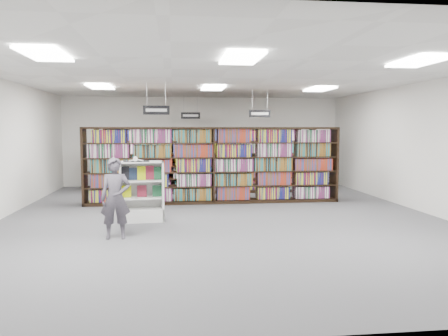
{
  "coord_description": "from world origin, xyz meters",
  "views": [
    {
      "loc": [
        -1.08,
        -9.98,
        2.02
      ],
      "look_at": [
        0.13,
        0.5,
        1.1
      ],
      "focal_mm": 35.0,
      "sensor_mm": 36.0,
      "label": 1
    }
  ],
  "objects": [
    {
      "name": "bookshelf_row_near",
      "position": [
        0.0,
        2.0,
        1.05
      ],
      "size": [
        7.0,
        0.6,
        2.1
      ],
      "color": "black",
      "rests_on": "floor"
    },
    {
      "name": "open_book",
      "position": [
        -1.91,
        -0.32,
        1.37
      ],
      "size": [
        0.58,
        0.37,
        0.13
      ],
      "rotation": [
        0.0,
        0.0,
        0.08
      ],
      "color": "black",
      "rests_on": "endcap_display"
    },
    {
      "name": "aisle_sign_center",
      "position": [
        -0.5,
        5.0,
        2.53
      ],
      "size": [
        0.65,
        0.02,
        0.8
      ],
      "color": "#B2B2B7",
      "rests_on": "ceiling"
    },
    {
      "name": "troffer_back_left",
      "position": [
        -3.0,
        2.0,
        3.16
      ],
      "size": [
        0.6,
        1.2,
        0.04
      ],
      "primitive_type": "cube",
      "color": "white",
      "rests_on": "ceiling"
    },
    {
      "name": "ceiling",
      "position": [
        0.0,
        0.0,
        3.2
      ],
      "size": [
        10.0,
        12.0,
        0.1
      ],
      "primitive_type": "cube",
      "color": "silver",
      "rests_on": "wall_back"
    },
    {
      "name": "wall_back",
      "position": [
        0.0,
        6.0,
        1.6
      ],
      "size": [
        10.0,
        0.1,
        3.2
      ],
      "primitive_type": "cube",
      "color": "white",
      "rests_on": "ground"
    },
    {
      "name": "troffer_front_right",
      "position": [
        3.0,
        -3.0,
        3.16
      ],
      "size": [
        0.6,
        1.2,
        0.04
      ],
      "primitive_type": "cube",
      "color": "white",
      "rests_on": "ceiling"
    },
    {
      "name": "wall_right",
      "position": [
        5.0,
        0.0,
        1.6
      ],
      "size": [
        0.1,
        12.0,
        3.2
      ],
      "primitive_type": "cube",
      "color": "white",
      "rests_on": "ground"
    },
    {
      "name": "bookshelf_row_far",
      "position": [
        0.0,
        5.7,
        1.05
      ],
      "size": [
        7.0,
        0.6,
        2.1
      ],
      "color": "black",
      "rests_on": "floor"
    },
    {
      "name": "wall_front",
      "position": [
        0.0,
        -6.0,
        1.6
      ],
      "size": [
        10.0,
        0.1,
        3.2
      ],
      "primitive_type": "cube",
      "color": "white",
      "rests_on": "ground"
    },
    {
      "name": "floor",
      "position": [
        0.0,
        0.0,
        0.0
      ],
      "size": [
        12.0,
        12.0,
        0.0
      ],
      "primitive_type": "plane",
      "color": "#4A4A4F",
      "rests_on": "ground"
    },
    {
      "name": "shopper",
      "position": [
        -2.17,
        -1.79,
        0.76
      ],
      "size": [
        0.57,
        0.39,
        1.51
      ],
      "primitive_type": "imported",
      "rotation": [
        0.0,
        0.0,
        0.06
      ],
      "color": "#48434C",
      "rests_on": "floor"
    },
    {
      "name": "bookshelf_row_mid",
      "position": [
        0.0,
        4.0,
        1.05
      ],
      "size": [
        7.0,
        0.6,
        2.1
      ],
      "color": "black",
      "rests_on": "floor"
    },
    {
      "name": "troffer_back_center",
      "position": [
        0.0,
        2.0,
        3.16
      ],
      "size": [
        0.6,
        1.2,
        0.04
      ],
      "primitive_type": "cube",
      "color": "white",
      "rests_on": "ceiling"
    },
    {
      "name": "aisle_sign_left",
      "position": [
        -1.5,
        1.0,
        2.53
      ],
      "size": [
        0.65,
        0.02,
        0.8
      ],
      "color": "#B2B2B7",
      "rests_on": "ceiling"
    },
    {
      "name": "aisle_sign_right",
      "position": [
        1.5,
        3.0,
        2.53
      ],
      "size": [
        0.65,
        0.02,
        0.8
      ],
      "color": "#B2B2B7",
      "rests_on": "ceiling"
    },
    {
      "name": "troffer_front_left",
      "position": [
        -3.0,
        -3.0,
        3.16
      ],
      "size": [
        0.6,
        1.2,
        0.04
      ],
      "primitive_type": "cube",
      "color": "white",
      "rests_on": "ceiling"
    },
    {
      "name": "troffer_front_center",
      "position": [
        0.0,
        -3.0,
        3.16
      ],
      "size": [
        0.6,
        1.2,
        0.04
      ],
      "primitive_type": "cube",
      "color": "white",
      "rests_on": "ceiling"
    },
    {
      "name": "endcap_display",
      "position": [
        -1.79,
        -0.25,
        0.46
      ],
      "size": [
        0.99,
        0.56,
        1.34
      ],
      "rotation": [
        0.0,
        0.0,
        0.08
      ],
      "color": "white",
      "rests_on": "floor"
    },
    {
      "name": "troffer_back_right",
      "position": [
        3.0,
        2.0,
        3.16
      ],
      "size": [
        0.6,
        1.2,
        0.04
      ],
      "primitive_type": "cube",
      "color": "white",
      "rests_on": "ceiling"
    }
  ]
}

